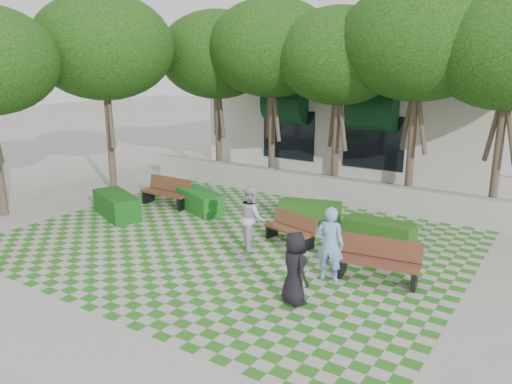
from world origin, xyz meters
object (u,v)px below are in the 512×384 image
Objects in this scene: bench_mid at (291,229)px; hedge_midleft at (200,201)px; bench_west at (167,192)px; person_blue at (330,244)px; person_dark at (294,268)px; person_white at (252,217)px; hedge_midright at (310,212)px; bench_east at (379,261)px; hedge_east at (379,232)px; hedge_west at (117,205)px.

hedge_midleft is (-3.99, 0.94, -0.05)m from bench_mid.
hedge_midleft is at bearing 5.24° from bench_west.
person_blue reaches higher than person_dark.
hedge_midleft is (1.36, 0.13, -0.13)m from bench_west.
hedge_midright is at bearing -48.22° from person_white.
hedge_midleft is 1.14× the size of person_white.
bench_west is at bearing -174.97° from bench_mid.
hedge_midleft is 7.03m from person_dark.
bench_east is at bearing -157.74° from person_blue.
hedge_midleft is at bearing 155.99° from bench_east.
bench_west is 5.03m from person_white.
person_dark is at bearing 74.88° from person_blue.
hedge_midleft is 1.27× the size of person_dark.
hedge_east is 4.30m from person_dark.
person_dark is at bearing -174.24° from person_white.
bench_east is at bearing -135.05° from person_white.
bench_east is at bearing -12.66° from bench_west.
hedge_midleft is at bearing -165.02° from hedge_midright.
person_blue reaches higher than bench_mid.
hedge_east is 1.01× the size of hedge_midright.
hedge_east is (7.38, 0.44, -0.14)m from bench_west.
hedge_east is at bearing -63.06° from person_dark.
bench_east is 2.41m from hedge_east.
person_dark is (7.63, -2.04, 0.40)m from hedge_west.
person_blue is (1.91, -1.62, 0.48)m from bench_mid.
hedge_midleft is at bearing -33.92° from person_blue.
bench_east is at bearing -87.41° from person_dark.
bench_west is at bearing -167.62° from hedge_midright.
hedge_midright is 3.70m from hedge_midleft.
hedge_east is 1.08× the size of person_blue.
hedge_midright is 0.88× the size of hedge_west.
person_white reaches higher than bench_mid.
bench_mid is 0.93× the size of person_blue.
hedge_west reaches higher than hedge_midleft.
person_blue reaches higher than hedge_midleft.
bench_mid is at bearing -77.61° from hedge_midright.
hedge_west is at bearing 46.98° from person_white.
hedge_midright is (-2.45, 0.64, -0.00)m from hedge_east.
hedge_midright is at bearing 14.98° from hedge_midleft.
hedge_midright is (4.93, 1.08, -0.14)m from bench_west.
bench_east is 4.37m from hedge_midright.
hedge_midleft is at bearing -177.02° from hedge_east.
bench_west is (-5.35, 0.81, 0.08)m from bench_mid.
bench_west is at bearing 159.38° from bench_east.
person_blue is (7.26, -2.42, 0.40)m from bench_west.
person_dark is 3.22m from person_white.
bench_east is 8.39m from bench_west.
person_white is at bearing 170.50° from bench_east.
hedge_midright is at bearing 116.01° from bench_mid.
bench_west reaches higher than hedge_midleft.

